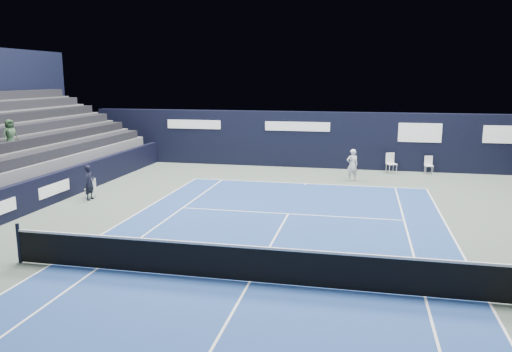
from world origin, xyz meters
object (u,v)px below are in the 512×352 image
(folding_chair_back_b, at_px, (429,164))
(tennis_net, at_px, (250,263))
(folding_chair_back_a, at_px, (390,159))
(line_judge_chair, at_px, (91,186))
(tennis_player, at_px, (352,165))

(folding_chair_back_b, bearing_deg, tennis_net, -115.40)
(folding_chair_back_a, relative_size, line_judge_chair, 1.32)
(folding_chair_back_b, bearing_deg, line_judge_chair, -154.21)
(line_judge_chair, bearing_deg, folding_chair_back_b, 32.04)
(tennis_net, height_order, tennis_player, tennis_player)
(folding_chair_back_b, relative_size, line_judge_chair, 1.15)
(folding_chair_back_a, bearing_deg, line_judge_chair, -169.59)
(folding_chair_back_b, bearing_deg, tennis_player, -148.86)
(line_judge_chair, bearing_deg, tennis_net, -38.97)
(folding_chair_back_a, bearing_deg, tennis_player, -149.43)
(folding_chair_back_a, distance_m, tennis_player, 3.26)
(folding_chair_back_a, distance_m, tennis_net, 16.15)
(tennis_player, bearing_deg, tennis_net, -99.28)
(line_judge_chair, height_order, tennis_net, tennis_net)
(line_judge_chair, distance_m, tennis_net, 11.20)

